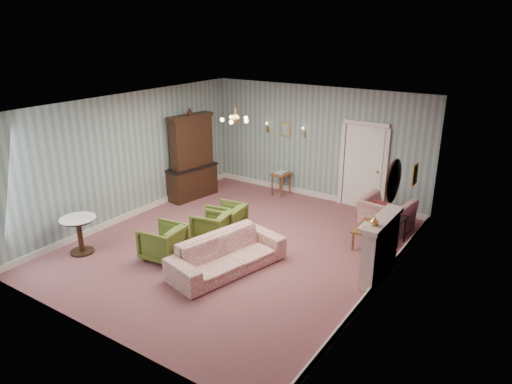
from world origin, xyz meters
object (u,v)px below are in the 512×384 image
Objects in this scene: side_table_black at (394,230)px; olive_chair_b at (213,224)px; olive_chair_a at (163,240)px; sofa_chintz at (227,248)px; olive_chair_c at (227,217)px; pedestal_table at (80,235)px; fireplace at (380,247)px; dresser at (191,154)px; wingback_chair at (386,209)px; coffee_table at (368,236)px.

olive_chair_b is at bearing -148.08° from side_table_black.
olive_chair_a is 0.34× the size of sofa_chintz.
olive_chair_c is 3.01m from pedestal_table.
dresser is at bearing 166.79° from fireplace.
sofa_chintz is at bearing 97.25° from olive_chair_a.
fireplace is 5.79m from pedestal_table.
wingback_chair reaches higher than pedestal_table.
olive_chair_c is 3.02m from coffee_table.
olive_chair_b is 1.31m from sofa_chintz.
olive_chair_c is 0.85× the size of coffee_table.
olive_chair_b is 0.97× the size of pedestal_table.
side_table_black is (3.21, 1.53, -0.06)m from olive_chair_c.
olive_chair_c is (0.32, 1.63, -0.02)m from olive_chair_a.
coffee_table is 5.82m from pedestal_table.
dresser is at bearing 64.02° from sofa_chintz.
side_table_black is at bearing 37.61° from pedestal_table.
side_table_black is at bearing 129.82° from wingback_chair.
wingback_chair is (2.81, 2.14, 0.11)m from olive_chair_c.
olive_chair_b is at bearing 158.53° from olive_chair_a.
olive_chair_b is at bearing 49.61° from wingback_chair.
dresser is at bearing 16.51° from wingback_chair.
dresser is (-2.09, 1.30, 0.81)m from olive_chair_c.
side_table_black is at bearing 111.48° from olive_chair_b.
olive_chair_a is 0.89× the size of coffee_table.
fireplace is at bearing 87.56° from olive_chair_b.
pedestal_table reaches higher than coffee_table.
fireplace is at bearing 82.55° from olive_chair_c.
dresser is at bearing -177.51° from side_table_black.
olive_chair_c is 0.32× the size of sofa_chintz.
wingback_chair is 5.02m from dresser.
pedestal_table reaches higher than olive_chair_b.
dresser is (-4.90, -0.84, 0.70)m from wingback_chair.
dresser reaches higher than olive_chair_b.
fireplace is at bearing 24.27° from pedestal_table.
dresser is 5.69m from fireplace.
fireplace reaches higher than pedestal_table.
sofa_chintz is 3.60m from side_table_black.
sofa_chintz reaches higher than pedestal_table.
pedestal_table is at bearing 124.73° from sofa_chintz.
sofa_chintz is 2.65× the size of coffee_table.
pedestal_table is at bearing -155.73° from fireplace.
side_table_black is (3.22, 2.01, -0.07)m from olive_chair_b.
coffee_table is 0.60m from side_table_black.
wingback_chair reaches higher than side_table_black.
fireplace is (2.43, 1.31, 0.14)m from sofa_chintz.
dresser reaches higher than wingback_chair.
coffee_table is 1.12× the size of pedestal_table.
fireplace reaches higher than sofa_chintz.
coffee_table is at bearing -22.74° from sofa_chintz.
coffee_table is (4.90, -0.20, -0.95)m from dresser.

